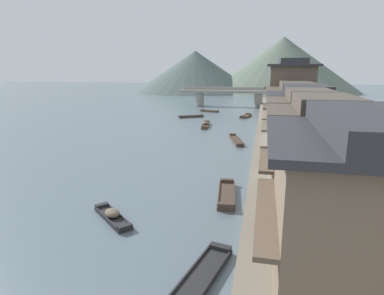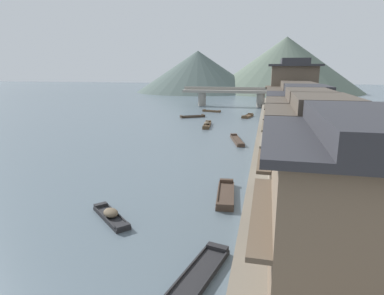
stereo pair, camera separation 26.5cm
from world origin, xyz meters
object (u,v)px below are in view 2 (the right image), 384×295
at_px(boat_moored_nearest, 226,195).
at_px(boat_moored_second, 207,125).
at_px(house_waterfront_narrow, 304,122).
at_px(house_waterfront_far, 296,112).
at_px(boat_moored_far, 193,117).
at_px(boat_crossing_west, 111,216).
at_px(house_waterfront_end, 292,94).
at_px(house_waterfront_nearest, 363,208).
at_px(house_waterfront_second, 318,156).
at_px(boat_moored_third, 212,111).
at_px(stone_bridge, 231,94).
at_px(boat_midriver_drifting, 237,140).
at_px(boat_upstream_distant, 248,116).
at_px(boat_midriver_upstream, 194,281).
at_px(house_waterfront_tall, 306,136).

distance_m(boat_moored_nearest, boat_moored_second, 27.61).
bearing_deg(boat_moored_second, boat_moored_nearest, -76.95).
xyz_separation_m(house_waterfront_narrow, house_waterfront_far, (-0.15, 7.26, -0.01)).
distance_m(boat_moored_far, boat_crossing_west, 40.67).
xyz_separation_m(boat_moored_far, house_waterfront_narrow, (16.01, -27.13, 3.76)).
bearing_deg(house_waterfront_end, house_waterfront_nearest, -89.72).
relative_size(boat_moored_second, house_waterfront_nearest, 0.76).
bearing_deg(boat_moored_second, house_waterfront_second, -69.15).
relative_size(boat_moored_third, house_waterfront_far, 0.47).
bearing_deg(stone_bridge, boat_moored_second, -90.73).
height_order(boat_midriver_drifting, boat_upstream_distant, boat_upstream_distant).
relative_size(boat_midriver_upstream, house_waterfront_tall, 0.88).
distance_m(boat_upstream_distant, house_waterfront_narrow, 30.46).
height_order(boat_midriver_upstream, house_waterfront_end, house_waterfront_end).
height_order(boat_moored_third, house_waterfront_second, house_waterfront_second).
height_order(boat_moored_third, boat_midriver_upstream, boat_moored_third).
xyz_separation_m(boat_moored_far, boat_upstream_distant, (9.56, 2.41, 0.03)).
relative_size(boat_moored_far, boat_midriver_upstream, 0.80).
relative_size(boat_moored_far, house_waterfront_nearest, 0.59).
relative_size(house_waterfront_narrow, house_waterfront_far, 0.83).
relative_size(boat_crossing_west, house_waterfront_narrow, 0.49).
bearing_deg(house_waterfront_far, house_waterfront_nearest, -89.51).
xyz_separation_m(house_waterfront_nearest, house_waterfront_tall, (-0.57, 11.80, 0.02)).
relative_size(boat_upstream_distant, boat_crossing_west, 1.28).
xyz_separation_m(boat_moored_nearest, boat_moored_far, (-10.48, 35.64, -0.02)).
bearing_deg(boat_moored_second, boat_midriver_drifting, -60.67).
bearing_deg(boat_crossing_west, stone_bridge, 89.95).
xyz_separation_m(boat_upstream_distant, house_waterfront_second, (6.03, -40.95, 3.74)).
bearing_deg(boat_moored_second, house_waterfront_tall, -65.38).
height_order(house_waterfront_second, house_waterfront_end, house_waterfront_end).
height_order(boat_upstream_distant, house_waterfront_far, house_waterfront_far).
height_order(boat_moored_second, house_waterfront_second, house_waterfront_second).
xyz_separation_m(house_waterfront_second, house_waterfront_tall, (-0.09, 5.23, 0.00)).
bearing_deg(boat_moored_nearest, house_waterfront_narrow, 57.01).
bearing_deg(boat_moored_far, boat_moored_nearest, -73.61).
relative_size(house_waterfront_nearest, house_waterfront_far, 0.89).
distance_m(boat_moored_far, boat_midriver_drifting, 20.67).
bearing_deg(house_waterfront_second, boat_moored_far, 112.03).
relative_size(boat_moored_far, stone_bridge, 0.19).
bearing_deg(boat_moored_third, house_waterfront_end, -56.17).
bearing_deg(boat_upstream_distant, house_waterfront_second, -81.62).
distance_m(boat_midriver_drifting, house_waterfront_second, 21.44).
height_order(house_waterfront_narrow, house_waterfront_end, house_waterfront_end).
bearing_deg(house_waterfront_tall, boat_crossing_west, -147.04).
relative_size(boat_midriver_upstream, stone_bridge, 0.24).
xyz_separation_m(boat_crossing_west, stone_bridge, (0.05, 59.83, 2.57)).
relative_size(house_waterfront_nearest, house_waterfront_narrow, 1.08).
height_order(boat_midriver_drifting, stone_bridge, stone_bridge).
bearing_deg(house_waterfront_end, boat_crossing_west, -112.10).
distance_m(boat_moored_far, house_waterfront_end, 20.82).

